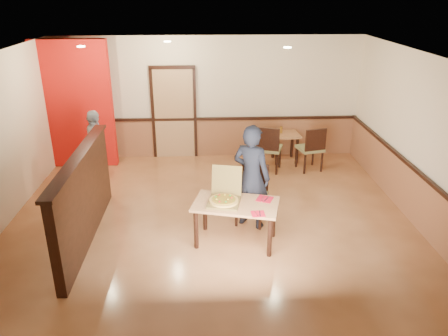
% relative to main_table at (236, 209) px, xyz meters
% --- Properties ---
extents(floor, '(7.00, 7.00, 0.00)m').
position_rel_main_table_xyz_m(floor, '(-0.37, 0.43, -0.59)').
color(floor, '#C77D4D').
rests_on(floor, ground).
extents(ceiling, '(7.00, 7.00, 0.00)m').
position_rel_main_table_xyz_m(ceiling, '(-0.37, 0.43, 2.21)').
color(ceiling, black).
rests_on(ceiling, wall_back).
extents(wall_back, '(7.00, 0.00, 7.00)m').
position_rel_main_table_xyz_m(wall_back, '(-0.37, 3.93, 0.81)').
color(wall_back, beige).
rests_on(wall_back, floor).
extents(wall_right, '(0.00, 7.00, 7.00)m').
position_rel_main_table_xyz_m(wall_right, '(3.13, 0.43, 0.81)').
color(wall_right, beige).
rests_on(wall_right, floor).
extents(wainscot_back, '(7.00, 0.04, 0.90)m').
position_rel_main_table_xyz_m(wainscot_back, '(-0.37, 3.90, -0.14)').
color(wainscot_back, '#975C3C').
rests_on(wainscot_back, floor).
extents(chair_rail_back, '(7.00, 0.06, 0.06)m').
position_rel_main_table_xyz_m(chair_rail_back, '(-0.37, 3.88, 0.33)').
color(chair_rail_back, black).
rests_on(chair_rail_back, wall_back).
extents(wainscot_right, '(0.04, 7.00, 0.90)m').
position_rel_main_table_xyz_m(wainscot_right, '(3.10, 0.43, -0.14)').
color(wainscot_right, '#975C3C').
rests_on(wainscot_right, floor).
extents(chair_rail_right, '(0.06, 7.00, 0.06)m').
position_rel_main_table_xyz_m(chair_rail_right, '(3.08, 0.43, 0.33)').
color(chair_rail_right, black).
rests_on(chair_rail_right, wall_right).
extents(back_door, '(0.90, 0.06, 2.10)m').
position_rel_main_table_xyz_m(back_door, '(-1.17, 3.89, 0.46)').
color(back_door, tan).
rests_on(back_door, wall_back).
extents(booth_partition, '(0.20, 3.10, 1.44)m').
position_rel_main_table_xyz_m(booth_partition, '(-2.37, 0.23, 0.15)').
color(booth_partition, black).
rests_on(booth_partition, floor).
extents(red_accent_panel, '(1.60, 0.20, 2.78)m').
position_rel_main_table_xyz_m(red_accent_panel, '(-3.27, 3.43, 0.81)').
color(red_accent_panel, red).
rests_on(red_accent_panel, floor).
extents(spot_a, '(0.14, 0.14, 0.02)m').
position_rel_main_table_xyz_m(spot_a, '(-2.67, 2.23, 2.19)').
color(spot_a, beige).
rests_on(spot_a, ceiling).
extents(spot_b, '(0.14, 0.14, 0.02)m').
position_rel_main_table_xyz_m(spot_b, '(-1.17, 2.93, 2.19)').
color(spot_b, beige).
rests_on(spot_b, ceiling).
extents(spot_c, '(0.14, 0.14, 0.02)m').
position_rel_main_table_xyz_m(spot_c, '(1.03, 1.93, 2.19)').
color(spot_c, beige).
rests_on(spot_c, ceiling).
extents(main_table, '(1.44, 1.03, 0.69)m').
position_rel_main_table_xyz_m(main_table, '(0.00, 0.00, 0.00)').
color(main_table, tan).
rests_on(main_table, floor).
extents(diner_chair, '(0.64, 0.64, 1.00)m').
position_rel_main_table_xyz_m(diner_chair, '(0.34, 0.70, -0.04)').
color(diner_chair, olive).
rests_on(diner_chair, floor).
extents(side_chair_left, '(0.65, 0.65, 1.04)m').
position_rel_main_table_xyz_m(side_chair_left, '(0.92, 2.86, -0.02)').
color(side_chair_left, olive).
rests_on(side_chair_left, floor).
extents(side_chair_right, '(0.60, 0.60, 1.00)m').
position_rel_main_table_xyz_m(side_chair_right, '(1.86, 2.86, -0.04)').
color(side_chair_right, olive).
rests_on(side_chair_right, floor).
extents(side_table, '(0.65, 0.65, 0.66)m').
position_rel_main_table_xyz_m(side_table, '(1.39, 3.48, -0.09)').
color(side_table, tan).
rests_on(side_table, floor).
extents(diner, '(0.78, 0.70, 1.78)m').
position_rel_main_table_xyz_m(diner, '(0.29, 0.55, 0.30)').
color(diner, black).
rests_on(diner, floor).
extents(passerby, '(0.64, 0.96, 1.52)m').
position_rel_main_table_xyz_m(passerby, '(-2.68, 2.50, 0.17)').
color(passerby, '#93949B').
rests_on(passerby, floor).
extents(pizza_box, '(0.58, 0.65, 0.50)m').
position_rel_main_table_xyz_m(pizza_box, '(-0.18, 0.05, 0.17)').
color(pizza_box, brown).
rests_on(pizza_box, main_table).
extents(pizza, '(0.47, 0.47, 0.03)m').
position_rel_main_table_xyz_m(pizza, '(-0.19, -0.00, 0.16)').
color(pizza, gold).
rests_on(pizza, pizza_box).
extents(napkin_near, '(0.21, 0.21, 0.01)m').
position_rel_main_table_xyz_m(napkin_near, '(0.30, -0.36, 0.11)').
color(napkin_near, red).
rests_on(napkin_near, main_table).
extents(napkin_far, '(0.31, 0.31, 0.01)m').
position_rel_main_table_xyz_m(napkin_far, '(0.46, 0.11, 0.11)').
color(napkin_far, red).
rests_on(napkin_far, main_table).
extents(condiment, '(0.06, 0.06, 0.15)m').
position_rel_main_table_xyz_m(condiment, '(1.29, 3.53, 0.15)').
color(condiment, '#945E1B').
rests_on(condiment, side_table).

